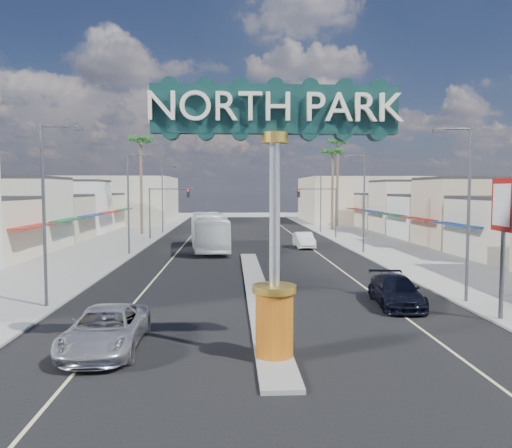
{
  "coord_description": "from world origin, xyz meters",
  "views": [
    {
      "loc": [
        -1.46,
        -14.75,
        5.87
      ],
      "look_at": [
        -0.27,
        9.21,
        4.2
      ],
      "focal_mm": 35.0,
      "sensor_mm": 36.0,
      "label": 1
    }
  ],
  "objects": [
    {
      "name": "ground",
      "position": [
        0.0,
        30.0,
        0.0
      ],
      "size": [
        160.0,
        160.0,
        0.0
      ],
      "primitive_type": "plane",
      "color": "gray",
      "rests_on": "ground"
    },
    {
      "name": "road",
      "position": [
        0.0,
        30.0,
        0.01
      ],
      "size": [
        20.0,
        120.0,
        0.01
      ],
      "primitive_type": "cube",
      "color": "black",
      "rests_on": "ground"
    },
    {
      "name": "median_island",
      "position": [
        0.0,
        14.0,
        0.08
      ],
      "size": [
        1.3,
        30.0,
        0.16
      ],
      "primitive_type": "cube",
      "color": "gray",
      "rests_on": "ground"
    },
    {
      "name": "sidewalk_left",
      "position": [
        -14.0,
        30.0,
        0.06
      ],
      "size": [
        8.0,
        120.0,
        0.12
      ],
      "primitive_type": "cube",
      "color": "gray",
      "rests_on": "ground"
    },
    {
      "name": "sidewalk_right",
      "position": [
        14.0,
        30.0,
        0.06
      ],
      "size": [
        8.0,
        120.0,
        0.12
      ],
      "primitive_type": "cube",
      "color": "gray",
      "rests_on": "ground"
    },
    {
      "name": "storefront_row_left",
      "position": [
        -24.0,
        43.0,
        3.0
      ],
      "size": [
        12.0,
        42.0,
        6.0
      ],
      "primitive_type": "cube",
      "color": "beige",
      "rests_on": "ground"
    },
    {
      "name": "storefront_row_right",
      "position": [
        24.0,
        43.0,
        3.0
      ],
      "size": [
        12.0,
        42.0,
        6.0
      ],
      "primitive_type": "cube",
      "color": "#B7B29E",
      "rests_on": "ground"
    },
    {
      "name": "backdrop_far_left",
      "position": [
        -22.0,
        75.0,
        4.0
      ],
      "size": [
        20.0,
        20.0,
        8.0
      ],
      "primitive_type": "cube",
      "color": "#B7B29E",
      "rests_on": "ground"
    },
    {
      "name": "backdrop_far_right",
      "position": [
        22.0,
        75.0,
        4.0
      ],
      "size": [
        20.0,
        20.0,
        8.0
      ],
      "primitive_type": "cube",
      "color": "beige",
      "rests_on": "ground"
    },
    {
      "name": "gateway_sign",
      "position": [
        0.0,
        1.98,
        5.93
      ],
      "size": [
        8.2,
        1.5,
        9.15
      ],
      "color": "#C45B0F",
      "rests_on": "median_island"
    },
    {
      "name": "traffic_signal_left",
      "position": [
        -9.18,
        43.99,
        4.27
      ],
      "size": [
        5.09,
        0.45,
        6.0
      ],
      "color": "#47474C",
      "rests_on": "ground"
    },
    {
      "name": "traffic_signal_right",
      "position": [
        9.18,
        43.99,
        4.27
      ],
      "size": [
        5.09,
        0.45,
        6.0
      ],
      "color": "#47474C",
      "rests_on": "ground"
    },
    {
      "name": "streetlight_l_near",
      "position": [
        -10.43,
        10.0,
        5.07
      ],
      "size": [
        2.03,
        0.22,
        9.0
      ],
      "color": "#47474C",
      "rests_on": "ground"
    },
    {
      "name": "streetlight_l_mid",
      "position": [
        -10.43,
        30.0,
        5.07
      ],
      "size": [
        2.03,
        0.22,
        9.0
      ],
      "color": "#47474C",
      "rests_on": "ground"
    },
    {
      "name": "streetlight_l_far",
      "position": [
        -10.43,
        52.0,
        5.07
      ],
      "size": [
        2.03,
        0.22,
        9.0
      ],
      "color": "#47474C",
      "rests_on": "ground"
    },
    {
      "name": "streetlight_r_near",
      "position": [
        10.43,
        10.0,
        5.07
      ],
      "size": [
        2.03,
        0.22,
        9.0
      ],
      "color": "#47474C",
      "rests_on": "ground"
    },
    {
      "name": "streetlight_r_mid",
      "position": [
        10.43,
        30.0,
        5.07
      ],
      "size": [
        2.03,
        0.22,
        9.0
      ],
      "color": "#47474C",
      "rests_on": "ground"
    },
    {
      "name": "streetlight_r_far",
      "position": [
        10.43,
        52.0,
        5.07
      ],
      "size": [
        2.03,
        0.22,
        9.0
      ],
      "color": "#47474C",
      "rests_on": "ground"
    },
    {
      "name": "palm_left_far",
      "position": [
        -13.0,
        50.0,
        11.5
      ],
      "size": [
        2.6,
        2.6,
        13.1
      ],
      "color": "brown",
      "rests_on": "ground"
    },
    {
      "name": "palm_right_mid",
      "position": [
        13.0,
        56.0,
        10.6
      ],
      "size": [
        2.6,
        2.6,
        12.1
      ],
      "color": "brown",
      "rests_on": "ground"
    },
    {
      "name": "palm_right_far",
      "position": [
        15.0,
        62.0,
        12.39
      ],
      "size": [
        2.6,
        2.6,
        14.1
      ],
      "color": "brown",
      "rests_on": "ground"
    },
    {
      "name": "suv_left",
      "position": [
        -6.06,
        3.34,
        0.77
      ],
      "size": [
        2.63,
        5.57,
        1.54
      ],
      "primitive_type": "imported",
      "rotation": [
        0.0,
        0.0,
        0.01
      ],
      "color": "silver",
      "rests_on": "ground"
    },
    {
      "name": "suv_right",
      "position": [
        6.81,
        9.68,
        0.74
      ],
      "size": [
        2.47,
        5.28,
        1.49
      ],
      "primitive_type": "imported",
      "rotation": [
        0.0,
        0.0,
        -0.08
      ],
      "color": "black",
      "rests_on": "ground"
    },
    {
      "name": "car_parked_right",
      "position": [
        5.79,
        34.62,
        0.78
      ],
      "size": [
        1.79,
        4.78,
        1.56
      ],
      "primitive_type": "imported",
      "rotation": [
        0.0,
        0.0,
        0.03
      ],
      "color": "silver",
      "rests_on": "ground"
    },
    {
      "name": "city_bus",
      "position": [
        -3.64,
        33.31,
        1.79
      ],
      "size": [
        4.31,
        13.07,
        3.57
      ],
      "primitive_type": "imported",
      "rotation": [
        0.0,
        0.0,
        0.1
      ],
      "color": "white",
      "rests_on": "ground"
    },
    {
      "name": "bank_pylon_sign",
      "position": [
        10.52,
        6.57,
        4.83
      ],
      "size": [
        0.37,
        1.96,
        6.23
      ],
      "rotation": [
        0.0,
        0.0,
        -0.06
      ],
      "color": "#47474C",
      "rests_on": "sidewalk_right"
    }
  ]
}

